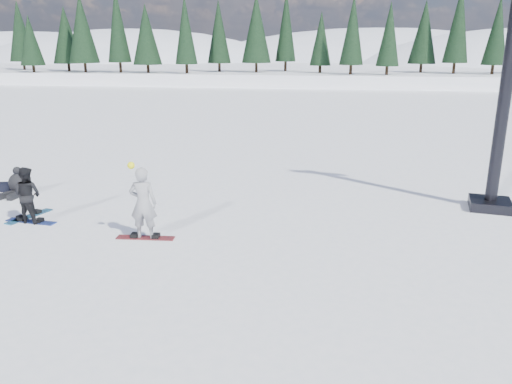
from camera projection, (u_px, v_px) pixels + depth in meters
ground at (64, 226)px, 13.76m from camera, size 420.00×420.00×0.00m
alpine_backdrop at (292, 96)px, 198.63m from camera, size 412.50×227.00×53.20m
lift_tower at (504, 104)px, 14.36m from camera, size 2.16×1.34×7.80m
snowboarder_woman at (143, 203)px, 12.64m from camera, size 0.73×0.52×2.05m
snowboarder_man at (27, 195)px, 13.88m from camera, size 0.84×0.69×1.60m
seated_rider at (18, 184)px, 16.66m from camera, size 0.76×1.16×0.94m
gear_bag at (5, 187)px, 17.07m from camera, size 0.50×0.38×0.30m
snowboard_woman at (145, 238)px, 12.91m from camera, size 1.52×0.41×0.03m
snowboard_man at (31, 222)px, 14.10m from camera, size 1.52×0.42×0.03m
snowboard_loose_a at (29, 216)px, 14.53m from camera, size 0.68×1.52×0.03m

